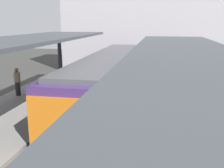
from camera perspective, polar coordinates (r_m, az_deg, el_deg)
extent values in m
plane|color=#383835|center=(10.71, -6.42, -15.21)|extent=(80.00, 80.00, 0.00)
cube|color=gray|center=(10.14, 15.22, -14.14)|extent=(4.40, 28.00, 1.00)
cube|color=#423F3D|center=(10.66, -6.44, -14.74)|extent=(3.20, 28.00, 0.20)
cube|color=slate|center=(10.80, -10.23, -13.49)|extent=(0.08, 28.00, 0.14)
cube|color=slate|center=(10.41, -2.54, -14.33)|extent=(0.08, 28.00, 0.14)
cube|color=#472D6B|center=(15.38, -0.49, 0.33)|extent=(2.70, 14.50, 2.90)
cube|color=orange|center=(8.73, -9.63, -11.22)|extent=(2.65, 0.08, 2.60)
cube|color=black|center=(15.62, -5.44, 1.79)|extent=(0.04, 13.34, 0.76)
cube|color=black|center=(15.12, 4.62, 1.42)|extent=(0.04, 13.34, 0.76)
cube|color=#515156|center=(15.11, -0.50, 6.07)|extent=(2.16, 13.77, 0.20)
cylinder|color=#333335|center=(18.13, -11.24, 5.06)|extent=(0.24, 0.24, 3.17)
cube|color=#3D4247|center=(12.34, -22.35, 8.39)|extent=(4.18, 21.00, 0.16)
cylinder|color=#333335|center=(16.93, 13.55, 3.87)|extent=(0.24, 0.24, 2.87)
cube|color=#3D4247|center=(10.50, 15.76, 6.56)|extent=(4.18, 21.00, 0.16)
cube|color=black|center=(11.08, 12.69, -7.63)|extent=(0.08, 0.32, 0.40)
cube|color=black|center=(11.19, 18.37, -7.79)|extent=(0.08, 0.32, 0.40)
cube|color=maroon|center=(11.05, 15.62, -6.60)|extent=(1.40, 0.40, 0.06)
cube|color=maroon|center=(11.14, 15.61, -5.18)|extent=(1.40, 0.06, 0.40)
cylinder|color=#262628|center=(7.69, 16.28, -10.17)|extent=(0.08, 0.08, 2.20)
cube|color=black|center=(7.38, 16.76, -3.37)|extent=(0.90, 0.06, 0.32)
cylinder|color=#232328|center=(15.93, -19.74, -0.95)|extent=(0.28, 0.28, 0.79)
cylinder|color=#998460|center=(15.79, -19.93, 1.45)|extent=(0.36, 0.36, 0.58)
sphere|color=#936B4C|center=(15.72, -20.04, 2.87)|extent=(0.22, 0.22, 0.22)
cylinder|color=navy|center=(16.38, 8.42, 0.17)|extent=(0.28, 0.28, 0.84)
cylinder|color=#998460|center=(16.23, 8.50, 2.77)|extent=(0.36, 0.36, 0.67)
sphere|color=beige|center=(16.15, 8.56, 4.32)|extent=(0.22, 0.22, 0.22)
cube|color=#B7B2B7|center=(29.01, 8.53, 13.92)|extent=(18.00, 6.00, 11.00)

